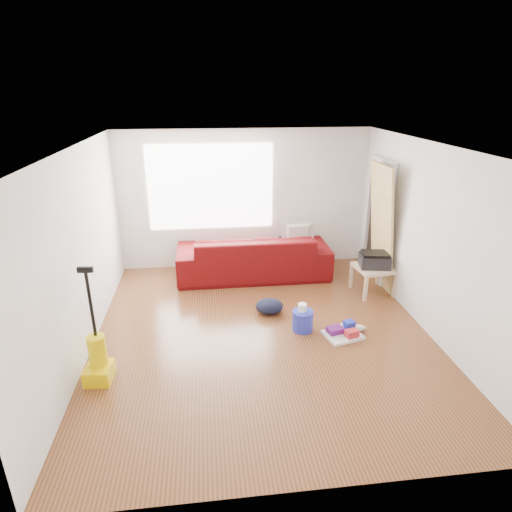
{
  "coord_description": "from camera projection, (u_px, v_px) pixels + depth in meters",
  "views": [
    {
      "loc": [
        -0.7,
        -5.04,
        3.15
      ],
      "look_at": [
        -0.02,
        0.6,
        0.9
      ],
      "focal_mm": 30.0,
      "sensor_mm": 36.0,
      "label": 1
    }
  ],
  "objects": [
    {
      "name": "sneakers",
      "position": [
        350.0,
        328.0,
        5.92
      ],
      "size": [
        0.45,
        0.23,
        0.1
      ],
      "rotation": [
        0.0,
        0.0,
        0.11
      ],
      "color": "silver",
      "rests_on": "ground"
    },
    {
      "name": "backpack",
      "position": [
        269.0,
        313.0,
        6.4
      ],
      "size": [
        0.44,
        0.37,
        0.23
      ],
      "primitive_type": "ellipsoid",
      "rotation": [
        0.0,
        0.0,
        -0.1
      ],
      "color": "black",
      "rests_on": "ground"
    },
    {
      "name": "tv_stand",
      "position": [
        298.0,
        254.0,
        7.94
      ],
      "size": [
        0.84,
        0.62,
        0.52
      ],
      "rotation": [
        0.0,
        0.0,
        -0.28
      ],
      "color": "black",
      "rests_on": "ground"
    },
    {
      "name": "toilet_paper",
      "position": [
        302.0,
        317.0,
        5.9
      ],
      "size": [
        0.12,
        0.12,
        0.11
      ],
      "primitive_type": "cylinder",
      "color": "white",
      "rests_on": "bucket"
    },
    {
      "name": "printer",
      "position": [
        375.0,
        260.0,
        6.84
      ],
      "size": [
        0.52,
        0.43,
        0.24
      ],
      "rotation": [
        0.0,
        0.0,
        -0.17
      ],
      "color": "black",
      "rests_on": "side_table"
    },
    {
      "name": "side_table",
      "position": [
        373.0,
        271.0,
        6.91
      ],
      "size": [
        0.62,
        0.62,
        0.46
      ],
      "rotation": [
        0.0,
        0.0,
        0.13
      ],
      "color": "tan",
      "rests_on": "ground"
    },
    {
      "name": "vacuum",
      "position": [
        98.0,
        360.0,
        4.88
      ],
      "size": [
        0.31,
        0.35,
        1.38
      ],
      "rotation": [
        0.0,
        0.0,
        -0.08
      ],
      "color": "#E1C201",
      "rests_on": "ground"
    },
    {
      "name": "cleaning_tray",
      "position": [
        344.0,
        332.0,
        5.8
      ],
      "size": [
        0.56,
        0.49,
        0.17
      ],
      "rotation": [
        0.0,
        0.0,
        0.26
      ],
      "color": "white",
      "rests_on": "ground"
    },
    {
      "name": "sofa",
      "position": [
        253.0,
        275.0,
        7.7
      ],
      "size": [
        2.66,
        1.04,
        0.78
      ],
      "primitive_type": "imported",
      "rotation": [
        0.0,
        0.0,
        3.14
      ],
      "color": "#360808",
      "rests_on": "ground"
    },
    {
      "name": "room",
      "position": [
        267.0,
        243.0,
        5.57
      ],
      "size": [
        4.51,
        5.01,
        2.51
      ],
      "color": "#523415",
      "rests_on": "ground"
    },
    {
      "name": "bucket",
      "position": [
        302.0,
        330.0,
        5.96
      ],
      "size": [
        0.32,
        0.32,
        0.29
      ],
      "primitive_type": "cylinder",
      "rotation": [
        0.0,
        0.0,
        -0.12
      ],
      "color": "#2630B8",
      "rests_on": "ground"
    },
    {
      "name": "tv",
      "position": [
        299.0,
        232.0,
        7.79
      ],
      "size": [
        0.6,
        0.08,
        0.34
      ],
      "primitive_type": "imported",
      "rotation": [
        0.0,
        0.0,
        3.14
      ],
      "color": "black",
      "rests_on": "tv_stand"
    },
    {
      "name": "door_panel",
      "position": [
        375.0,
        284.0,
        7.33
      ],
      "size": [
        0.26,
        0.82,
        2.05
      ],
      "primitive_type": "cube",
      "rotation": [
        0.0,
        -0.1,
        0.0
      ],
      "color": "tan",
      "rests_on": "ground"
    }
  ]
}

